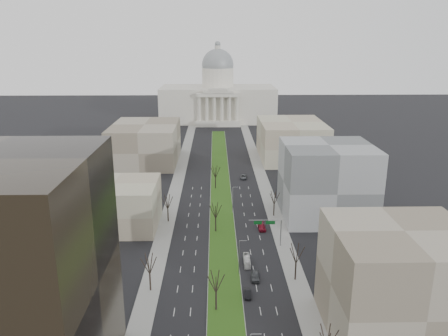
{
  "coord_description": "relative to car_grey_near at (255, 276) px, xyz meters",
  "views": [
    {
      "loc": [
        -1.97,
        -41.41,
        55.99
      ],
      "look_at": [
        1.03,
        105.49,
        12.63
      ],
      "focal_mm": 35.0,
      "sensor_mm": 36.0,
      "label": 1
    }
  ],
  "objects": [
    {
      "name": "box_van",
      "position": [
        -1.52,
        7.49,
        0.07
      ],
      "size": [
        1.64,
        6.73,
        1.87
      ],
      "primitive_type": "imported",
      "rotation": [
        0.0,
        0.0,
        -0.01
      ],
      "color": "white",
      "rests_on": "ground"
    },
    {
      "name": "sidewalk_right",
      "position": [
        9.94,
        42.42,
        -0.79
      ],
      "size": [
        5.0,
        330.0,
        0.15
      ],
      "primitive_type": "cube",
      "color": "gray",
      "rests_on": "ground"
    },
    {
      "name": "tree_median_c",
      "position": [
        -9.56,
        67.42,
        6.14
      ],
      "size": [
        5.4,
        5.4,
        9.72
      ],
      "color": "black",
      "rests_on": "ground"
    },
    {
      "name": "building_far_left",
      "position": [
        -42.56,
        107.42,
        8.14
      ],
      "size": [
        30.0,
        40.0,
        18.0
      ],
      "primitive_type": "cube",
      "color": "gray",
      "rests_on": "ground"
    },
    {
      "name": "building_grey_right",
      "position": [
        26.44,
        39.42,
        11.14
      ],
      "size": [
        28.0,
        26.0,
        24.0
      ],
      "primitive_type": "cube",
      "color": "slate",
      "rests_on": "ground"
    },
    {
      "name": "tree_median_a",
      "position": [
        -9.56,
        -12.58,
        6.14
      ],
      "size": [
        5.4,
        5.4,
        9.72
      ],
      "color": "black",
      "rests_on": "ground"
    },
    {
      "name": "tree_right_mid",
      "position": [
        9.64,
        -0.58,
        6.29
      ],
      "size": [
        5.52,
        5.52,
        9.94
      ],
      "color": "black",
      "rests_on": "ground"
    },
    {
      "name": "car_grey_near",
      "position": [
        0.0,
        0.0,
        0.0
      ],
      "size": [
        2.34,
        5.17,
        1.72
      ],
      "primitive_type": "imported",
      "rotation": [
        0.0,
        0.0,
        -0.06
      ],
      "color": "#414548",
      "rests_on": "ground"
    },
    {
      "name": "streetlamp_median_b",
      "position": [
        -3.8,
        2.42,
        3.95
      ],
      "size": [
        1.9,
        0.2,
        9.16
      ],
      "color": "gray",
      "rests_on": "ground"
    },
    {
      "name": "car_black",
      "position": [
        -2.36,
        -7.26,
        -0.17
      ],
      "size": [
        1.64,
        4.26,
        1.38
      ],
      "primitive_type": "imported",
      "rotation": [
        0.0,
        0.0,
        -0.04
      ],
      "color": "black",
      "rests_on": "ground"
    },
    {
      "name": "capitol",
      "position": [
        -7.56,
        217.01,
        15.44
      ],
      "size": [
        80.0,
        46.0,
        55.0
      ],
      "color": "beige",
      "rests_on": "ground"
    },
    {
      "name": "car_grey_far",
      "position": [
        2.24,
        79.91,
        -0.11
      ],
      "size": [
        3.18,
        5.67,
        1.5
      ],
      "primitive_type": "imported",
      "rotation": [
        0.0,
        0.0,
        -0.13
      ],
      "color": "#52565A",
      "rests_on": "ground"
    },
    {
      "name": "car_red",
      "position": [
        4.59,
        28.89,
        -0.07
      ],
      "size": [
        2.3,
        5.49,
        1.58
      ],
      "primitive_type": "imported",
      "rotation": [
        0.0,
        0.0,
        0.01
      ],
      "color": "maroon",
      "rests_on": "ground"
    },
    {
      "name": "median",
      "position": [
        -7.56,
        66.41,
        -0.76
      ],
      "size": [
        8.0,
        222.03,
        0.2
      ],
      "color": "#999993",
      "rests_on": "ground"
    },
    {
      "name": "building_beige_left",
      "position": [
        -40.56,
        32.42,
        6.14
      ],
      "size": [
        26.0,
        22.0,
        14.0
      ],
      "primitive_type": "cube",
      "color": "tan",
      "rests_on": "ground"
    },
    {
      "name": "tree_median_b",
      "position": [
        -9.56,
        27.42,
        6.14
      ],
      "size": [
        5.4,
        5.4,
        9.72
      ],
      "color": "black",
      "rests_on": "ground"
    },
    {
      "name": "streetlamp_median_c",
      "position": [
        -3.8,
        42.42,
        3.95
      ],
      "size": [
        1.9,
        0.2,
        9.16
      ],
      "color": "gray",
      "rests_on": "ground"
    },
    {
      "name": "ground",
      "position": [
        -7.56,
        67.42,
        -0.86
      ],
      "size": [
        600.0,
        600.0,
        0.0
      ],
      "primitive_type": "plane",
      "color": "black",
      "rests_on": "ground"
    },
    {
      "name": "tree_left_far",
      "position": [
        -24.76,
        35.42,
        5.98
      ],
      "size": [
        5.28,
        5.28,
        9.5
      ],
      "color": "black",
      "rests_on": "ground"
    },
    {
      "name": "mast_arm_signs",
      "position": [
        5.93,
        17.45,
        5.25
      ],
      "size": [
        9.12,
        0.24,
        8.09
      ],
      "color": "gray",
      "rests_on": "ground"
    },
    {
      "name": "building_far_right",
      "position": [
        27.44,
        112.42,
        8.14
      ],
      "size": [
        30.0,
        40.0,
        18.0
      ],
      "primitive_type": "cube",
      "color": "tan",
      "rests_on": "ground"
    },
    {
      "name": "building_tan_right",
      "position": [
        25.44,
        -20.58,
        10.14
      ],
      "size": [
        26.0,
        24.0,
        22.0
      ],
      "primitive_type": "cube",
      "color": "gray",
      "rests_on": "ground"
    },
    {
      "name": "tree_right_far",
      "position": [
        9.64,
        39.42,
        5.67
      ],
      "size": [
        5.04,
        5.04,
        9.07
      ],
      "color": "black",
      "rests_on": "ground"
    },
    {
      "name": "sidewalk_left",
      "position": [
        -25.06,
        42.42,
        -0.79
      ],
      "size": [
        5.0,
        330.0,
        0.15
      ],
      "primitive_type": "cube",
      "color": "gray",
      "rests_on": "ground"
    },
    {
      "name": "tree_left_mid",
      "position": [
        -24.76,
        -4.58,
        6.14
      ],
      "size": [
        5.4,
        5.4,
        9.72
      ],
      "color": "black",
      "rests_on": "ground"
    }
  ]
}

